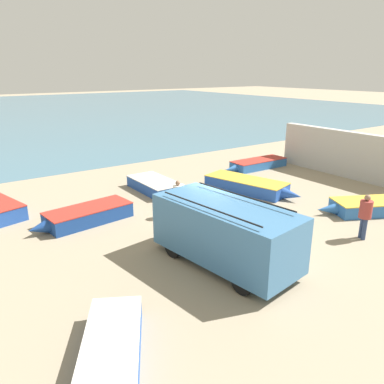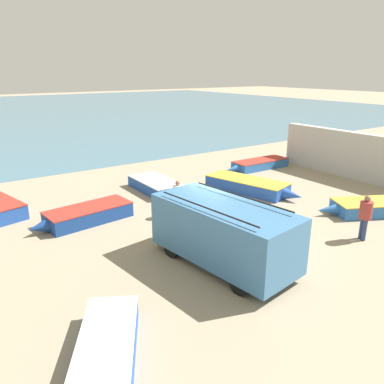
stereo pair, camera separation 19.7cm
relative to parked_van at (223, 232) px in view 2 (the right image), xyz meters
The scene contains 12 objects.
ground_plane 3.14m from the parked_van, 52.87° to the left, with size 200.00×200.00×0.00m, color gray.
sea_water 54.37m from the parked_van, 88.14° to the left, with size 120.00×80.00×0.01m, color #477084.
harbor_wall 13.24m from the parked_van, 14.55° to the left, with size 0.50×10.53×2.70m, color #BCB7AD.
parked_van is the anchor object (origin of this frame).
fishing_rowboat_0 6.58m from the parked_van, 112.43° to the left, with size 4.36×1.87×0.64m.
fishing_rowboat_1 8.03m from the parked_van, 40.82° to the left, with size 2.72×5.36×0.65m.
fishing_rowboat_2 8.62m from the parked_van, ahead, with size 4.88×3.19×0.59m.
fishing_rowboat_3 8.36m from the parked_van, 75.66° to the left, with size 1.67×4.07×0.59m.
fishing_rowboat_5 13.07m from the parked_van, 40.76° to the left, with size 4.69×1.44×0.56m.
fishing_rowboat_6 5.48m from the parked_van, 155.98° to the right, with size 2.77×4.02×0.58m.
fisherman_0 5.74m from the parked_van, 15.50° to the right, with size 0.46×0.46×1.75m.
fisherman_1 4.52m from the parked_van, 76.33° to the left, with size 0.43×0.43×1.63m.
Camera 2 is at (-8.82, -10.87, 6.11)m, focal length 35.00 mm.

